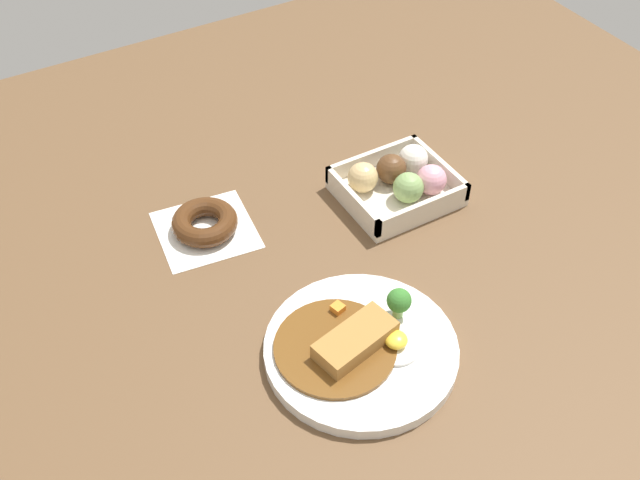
{
  "coord_description": "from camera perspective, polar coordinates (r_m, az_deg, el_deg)",
  "views": [
    {
      "loc": [
        0.45,
        0.6,
        0.8
      ],
      "look_at": [
        0.05,
        -0.08,
        0.03
      ],
      "focal_mm": 42.58,
      "sensor_mm": 36.0,
      "label": 1
    }
  ],
  "objects": [
    {
      "name": "ground_plane",
      "position": [
        1.1,
        4.48,
        -2.78
      ],
      "size": [
        1.6,
        1.6,
        0.0
      ],
      "primitive_type": "plane",
      "color": "brown"
    },
    {
      "name": "curry_plate",
      "position": [
        1.0,
        3.0,
        -8.05
      ],
      "size": [
        0.25,
        0.25,
        0.06
      ],
      "color": "white",
      "rests_on": "ground_plane"
    },
    {
      "name": "donut_box",
      "position": [
        1.21,
        5.96,
        4.4
      ],
      "size": [
        0.17,
        0.15,
        0.06
      ],
      "color": "beige",
      "rests_on": "ground_plane"
    },
    {
      "name": "chocolate_ring_donut",
      "position": [
        1.16,
        -8.65,
        1.27
      ],
      "size": [
        0.16,
        0.16,
        0.03
      ],
      "color": "white",
      "rests_on": "ground_plane"
    }
  ]
}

